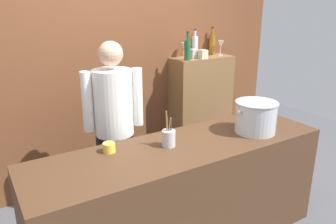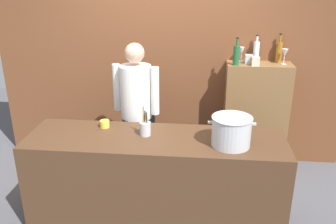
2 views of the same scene
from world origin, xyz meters
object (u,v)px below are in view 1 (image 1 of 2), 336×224
(wine_glass_short, at_px, (184,47))
(utensil_crock, at_px, (169,138))
(wine_bottle_clear, at_px, (195,46))
(chef, at_px, (114,120))
(butter_jar, at_px, (109,147))
(spice_tin_silver, at_px, (193,54))
(stockpot_large, at_px, (256,117))
(spice_tin_cream, at_px, (203,54))
(wine_glass_tall, at_px, (221,45))
(wine_bottle_green, at_px, (187,50))
(wine_bottle_amber, at_px, (212,44))

(wine_glass_short, bearing_deg, utensil_crock, -128.38)
(wine_bottle_clear, bearing_deg, chef, -154.47)
(utensil_crock, height_order, butter_jar, utensil_crock)
(chef, distance_m, utensil_crock, 0.64)
(wine_bottle_clear, distance_m, spice_tin_silver, 0.15)
(stockpot_large, bearing_deg, chef, 143.12)
(wine_glass_short, xyz_separation_m, spice_tin_cream, (0.15, -0.18, -0.07))
(stockpot_large, relative_size, utensil_crock, 1.45)
(utensil_crock, height_order, wine_glass_tall, wine_glass_tall)
(wine_bottle_green, distance_m, wine_glass_tall, 0.56)
(utensil_crock, height_order, wine_bottle_clear, wine_bottle_clear)
(chef, bearing_deg, wine_glass_short, -140.62)
(wine_glass_short, bearing_deg, wine_glass_tall, -10.22)
(stockpot_large, relative_size, wine_bottle_amber, 1.25)
(wine_bottle_green, bearing_deg, chef, -158.09)
(wine_glass_short, height_order, spice_tin_cream, wine_glass_short)
(wine_bottle_clear, xyz_separation_m, wine_glass_short, (-0.17, -0.02, -0.00))
(butter_jar, height_order, wine_bottle_clear, wine_bottle_clear)
(utensil_crock, height_order, wine_bottle_green, wine_bottle_green)
(utensil_crock, bearing_deg, spice_tin_silver, 47.46)
(utensil_crock, distance_m, wine_glass_short, 1.63)
(stockpot_large, relative_size, butter_jar, 4.43)
(spice_tin_silver, bearing_deg, wine_glass_short, 136.97)
(wine_bottle_clear, relative_size, wine_glass_short, 1.80)
(stockpot_large, height_order, wine_glass_tall, wine_glass_tall)
(butter_jar, height_order, wine_bottle_green, wine_bottle_green)
(wine_glass_short, bearing_deg, spice_tin_silver, -43.03)
(spice_tin_silver, bearing_deg, spice_tin_cream, -56.89)
(wine_bottle_clear, bearing_deg, spice_tin_silver, -131.96)
(chef, height_order, spice_tin_cream, chef)
(chef, xyz_separation_m, wine_bottle_green, (1.09, 0.44, 0.50))
(wine_glass_short, bearing_deg, wine_bottle_clear, 7.77)
(wine_bottle_amber, bearing_deg, chef, -158.18)
(wine_bottle_amber, bearing_deg, wine_glass_short, -176.55)
(wine_bottle_clear, bearing_deg, wine_bottle_green, -140.95)
(chef, height_order, wine_glass_short, chef)
(butter_jar, xyz_separation_m, wine_bottle_amber, (1.83, 1.10, 0.53))
(wine_glass_tall, bearing_deg, butter_jar, -152.24)
(stockpot_large, relative_size, wine_glass_tall, 2.31)
(chef, distance_m, wine_bottle_amber, 1.79)
(chef, distance_m, spice_tin_silver, 1.42)
(spice_tin_silver, bearing_deg, wine_glass_tall, -1.41)
(chef, distance_m, wine_glass_tall, 1.80)
(wine_glass_tall, xyz_separation_m, spice_tin_silver, (-0.40, 0.01, -0.08))
(utensil_crock, distance_m, wine_bottle_amber, 1.94)
(chef, bearing_deg, wine_bottle_clear, -142.94)
(butter_jar, bearing_deg, stockpot_large, -12.75)
(utensil_crock, distance_m, wine_glass_tall, 1.91)
(chef, height_order, wine_bottle_green, chef)
(chef, relative_size, spice_tin_cream, 16.57)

